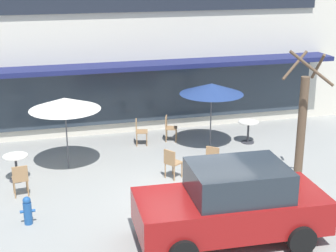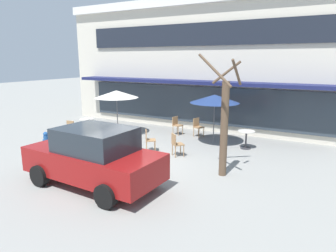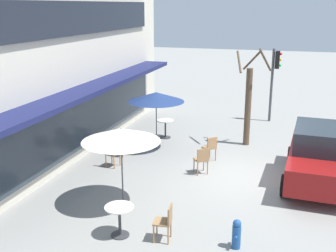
{
  "view_description": "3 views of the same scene",
  "coord_description": "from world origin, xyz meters",
  "px_view_note": "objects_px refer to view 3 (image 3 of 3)",
  "views": [
    {
      "loc": [
        -3.79,
        -11.67,
        5.99
      ],
      "look_at": [
        0.19,
        3.22,
        1.03
      ],
      "focal_mm": 55.0,
      "sensor_mm": 36.0,
      "label": 1
    },
    {
      "loc": [
        6.18,
        -8.34,
        3.67
      ],
      "look_at": [
        0.11,
        2.65,
        0.86
      ],
      "focal_mm": 32.0,
      "sensor_mm": 36.0,
      "label": 2
    },
    {
      "loc": [
        -12.66,
        -1.2,
        5.3
      ],
      "look_at": [
        0.77,
        2.94,
        1.25
      ],
      "focal_mm": 45.0,
      "sensor_mm": 36.0,
      "label": 3
    }
  ],
  "objects_px": {
    "parked_sedan": "(320,156)",
    "fire_hydrant": "(237,234)",
    "patio_umbrella_cream_folded": "(156,97)",
    "traffic_light_pole": "(275,73)",
    "cafe_table_streetside": "(120,216)",
    "cafe_chair_3": "(202,159)",
    "cafe_chair_1": "(210,147)",
    "cafe_chair_4": "(166,220)",
    "patio_umbrella_green_folded": "(121,135)",
    "cafe_chair_2": "(121,142)",
    "street_tree": "(249,102)",
    "cafe_table_near_wall": "(165,126)",
    "cafe_chair_0": "(111,152)"
  },
  "relations": [
    {
      "from": "patio_umbrella_cream_folded",
      "to": "cafe_chair_1",
      "type": "bearing_deg",
      "value": -107.1
    },
    {
      "from": "cafe_chair_2",
      "to": "cafe_chair_4",
      "type": "height_order",
      "value": "same"
    },
    {
      "from": "patio_umbrella_green_folded",
      "to": "cafe_chair_3",
      "type": "distance_m",
      "value": 3.55
    },
    {
      "from": "patio_umbrella_green_folded",
      "to": "cafe_chair_2",
      "type": "xyz_separation_m",
      "value": [
        3.59,
        1.61,
        -1.5
      ]
    },
    {
      "from": "parked_sedan",
      "to": "traffic_light_pole",
      "type": "xyz_separation_m",
      "value": [
        6.92,
        1.87,
        1.42
      ]
    },
    {
      "from": "cafe_chair_3",
      "to": "street_tree",
      "type": "distance_m",
      "value": 3.8
    },
    {
      "from": "cafe_chair_0",
      "to": "cafe_chair_2",
      "type": "distance_m",
      "value": 1.09
    },
    {
      "from": "cafe_table_near_wall",
      "to": "cafe_chair_4",
      "type": "xyz_separation_m",
      "value": [
        -7.54,
        -2.38,
        0.01
      ]
    },
    {
      "from": "patio_umbrella_cream_folded",
      "to": "cafe_chair_1",
      "type": "relative_size",
      "value": 2.47
    },
    {
      "from": "cafe_table_streetside",
      "to": "parked_sedan",
      "type": "relative_size",
      "value": 0.18
    },
    {
      "from": "cafe_chair_2",
      "to": "traffic_light_pole",
      "type": "relative_size",
      "value": 0.26
    },
    {
      "from": "cafe_chair_3",
      "to": "cafe_chair_0",
      "type": "bearing_deg",
      "value": 95.67
    },
    {
      "from": "cafe_table_streetside",
      "to": "street_tree",
      "type": "bearing_deg",
      "value": -14.72
    },
    {
      "from": "cafe_chair_2",
      "to": "cafe_table_streetside",
      "type": "bearing_deg",
      "value": -156.99
    },
    {
      "from": "cafe_chair_0",
      "to": "traffic_light_pole",
      "type": "bearing_deg",
      "value": -32.14
    },
    {
      "from": "cafe_table_streetside",
      "to": "cafe_chair_3",
      "type": "bearing_deg",
      "value": -13.2
    },
    {
      "from": "fire_hydrant",
      "to": "cafe_table_near_wall",
      "type": "bearing_deg",
      "value": 28.46
    },
    {
      "from": "cafe_chair_4",
      "to": "cafe_chair_2",
      "type": "bearing_deg",
      "value": 33.29
    },
    {
      "from": "patio_umbrella_green_folded",
      "to": "cafe_chair_1",
      "type": "bearing_deg",
      "value": -21.28
    },
    {
      "from": "patio_umbrella_green_folded",
      "to": "fire_hydrant",
      "type": "distance_m",
      "value": 3.87
    },
    {
      "from": "street_tree",
      "to": "cafe_table_near_wall",
      "type": "bearing_deg",
      "value": 91.81
    },
    {
      "from": "cafe_chair_2",
      "to": "cafe_chair_4",
      "type": "xyz_separation_m",
      "value": [
        -4.97,
        -3.26,
        0.0
      ]
    },
    {
      "from": "cafe_chair_2",
      "to": "patio_umbrella_green_folded",
      "type": "bearing_deg",
      "value": -155.92
    },
    {
      "from": "cafe_table_near_wall",
      "to": "street_tree",
      "type": "distance_m",
      "value": 3.53
    },
    {
      "from": "patio_umbrella_cream_folded",
      "to": "cafe_chair_2",
      "type": "distance_m",
      "value": 2.13
    },
    {
      "from": "cafe_table_near_wall",
      "to": "cafe_chair_0",
      "type": "xyz_separation_m",
      "value": [
        -3.66,
        0.76,
        0.01
      ]
    },
    {
      "from": "cafe_chair_1",
      "to": "fire_hydrant",
      "type": "distance_m",
      "value": 5.55
    },
    {
      "from": "cafe_chair_1",
      "to": "patio_umbrella_green_folded",
      "type": "bearing_deg",
      "value": 158.72
    },
    {
      "from": "cafe_chair_2",
      "to": "traffic_light_pole",
      "type": "xyz_separation_m",
      "value": [
        6.54,
        -4.91,
        1.77
      ]
    },
    {
      "from": "cafe_chair_3",
      "to": "traffic_light_pole",
      "type": "height_order",
      "value": "traffic_light_pole"
    },
    {
      "from": "parked_sedan",
      "to": "fire_hydrant",
      "type": "relative_size",
      "value": 6.06
    },
    {
      "from": "cafe_table_near_wall",
      "to": "cafe_chair_1",
      "type": "distance_m",
      "value": 3.12
    },
    {
      "from": "cafe_chair_1",
      "to": "cafe_chair_4",
      "type": "bearing_deg",
      "value": -179.3
    },
    {
      "from": "patio_umbrella_green_folded",
      "to": "fire_hydrant",
      "type": "relative_size",
      "value": 3.12
    },
    {
      "from": "cafe_table_near_wall",
      "to": "cafe_chair_3",
      "type": "xyz_separation_m",
      "value": [
        -3.35,
        -2.29,
        0.01
      ]
    },
    {
      "from": "street_tree",
      "to": "fire_hydrant",
      "type": "xyz_separation_m",
      "value": [
        -7.48,
        -0.68,
        -1.36
      ]
    },
    {
      "from": "cafe_chair_3",
      "to": "cafe_table_near_wall",
      "type": "bearing_deg",
      "value": 34.31
    },
    {
      "from": "patio_umbrella_green_folded",
      "to": "cafe_chair_1",
      "type": "relative_size",
      "value": 2.47
    },
    {
      "from": "street_tree",
      "to": "cafe_chair_2",
      "type": "bearing_deg",
      "value": 122.55
    },
    {
      "from": "patio_umbrella_cream_folded",
      "to": "parked_sedan",
      "type": "height_order",
      "value": "patio_umbrella_cream_folded"
    },
    {
      "from": "street_tree",
      "to": "cafe_chair_1",
      "type": "bearing_deg",
      "value": 155.36
    },
    {
      "from": "patio_umbrella_green_folded",
      "to": "patio_umbrella_cream_folded",
      "type": "height_order",
      "value": "same"
    },
    {
      "from": "cafe_table_streetside",
      "to": "fire_hydrant",
      "type": "height_order",
      "value": "cafe_table_streetside"
    },
    {
      "from": "cafe_table_streetside",
      "to": "cafe_chair_3",
      "type": "xyz_separation_m",
      "value": [
        4.31,
        -1.01,
        0.01
      ]
    },
    {
      "from": "cafe_chair_1",
      "to": "traffic_light_pole",
      "type": "height_order",
      "value": "traffic_light_pole"
    },
    {
      "from": "cafe_table_near_wall",
      "to": "cafe_chair_1",
      "type": "bearing_deg",
      "value": -132.15
    },
    {
      "from": "cafe_chair_1",
      "to": "traffic_light_pole",
      "type": "distance_m",
      "value": 6.53
    },
    {
      "from": "cafe_table_near_wall",
      "to": "street_tree",
      "type": "relative_size",
      "value": 0.2
    },
    {
      "from": "patio_umbrella_cream_folded",
      "to": "traffic_light_pole",
      "type": "distance_m",
      "value": 6.66
    },
    {
      "from": "patio_umbrella_cream_folded",
      "to": "cafe_chair_4",
      "type": "distance_m",
      "value": 6.72
    }
  ]
}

